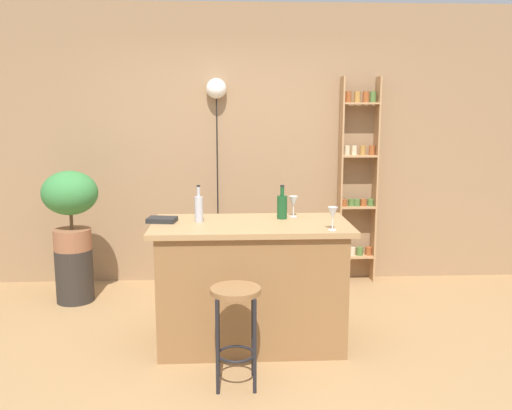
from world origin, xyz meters
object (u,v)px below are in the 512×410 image
object	(u,v)px
potted_plant	(70,202)
pendant_globe_light	(216,92)
wine_glass_left	(293,202)
wine_glass_center	(333,214)
bar_stool	(236,314)
bottle_spirits_clear	(282,206)
spice_shelf	(358,180)
bottle_sauce_amber	(199,208)
cookbook	(162,220)
plant_stool	(75,275)

from	to	relation	value
potted_plant	pendant_globe_light	bearing A→B (deg)	22.22
wine_glass_left	wine_glass_center	size ratio (longest dim) A/B	1.00
bar_stool	pendant_globe_light	xyz separation A→B (m)	(-0.15, 2.19, 1.45)
bottle_spirits_clear	wine_glass_left	xyz separation A→B (m)	(0.10, 0.07, 0.02)
bar_stool	wine_glass_center	bearing A→B (deg)	28.86
wine_glass_left	wine_glass_center	world-z (taller)	same
spice_shelf	bottle_sauce_amber	world-z (taller)	spice_shelf
cookbook	bottle_sauce_amber	bearing A→B (deg)	7.12
plant_stool	cookbook	xyz separation A→B (m)	(0.94, -0.94, 0.71)
pendant_globe_light	plant_stool	bearing A→B (deg)	-157.78
plant_stool	wine_glass_center	size ratio (longest dim) A/B	3.02
spice_shelf	bar_stool	bearing A→B (deg)	-120.76
plant_stool	bottle_spirits_clear	distance (m)	2.18
plant_stool	bottle_spirits_clear	size ratio (longest dim) A/B	1.90
cookbook	pendant_globe_light	xyz separation A→B (m)	(0.39, 1.48, 0.98)
wine_glass_left	bottle_sauce_amber	bearing A→B (deg)	-167.50
spice_shelf	bottle_spirits_clear	world-z (taller)	spice_shelf
spice_shelf	wine_glass_left	xyz separation A→B (m)	(-0.81, -1.28, -0.00)
bottle_sauce_amber	cookbook	distance (m)	0.29
wine_glass_left	cookbook	bearing A→B (deg)	-171.30
bottle_sauce_amber	spice_shelf	bearing A→B (deg)	43.07
wine_glass_center	pendant_globe_light	distance (m)	2.18
bottle_sauce_amber	wine_glass_left	size ratio (longest dim) A/B	1.69
bottle_spirits_clear	potted_plant	bearing A→B (deg)	155.25
potted_plant	bottle_sauce_amber	bearing A→B (deg)	-37.87
wine_glass_center	potted_plant	bearing A→B (deg)	149.41
potted_plant	spice_shelf	bearing A→B (deg)	10.17
bottle_spirits_clear	wine_glass_center	xyz separation A→B (m)	(0.31, -0.42, 0.02)
bottle_spirits_clear	bottle_sauce_amber	distance (m)	0.64
bar_stool	wine_glass_center	xyz separation A→B (m)	(0.68, 0.38, 0.57)
wine_glass_left	potted_plant	bearing A→B (deg)	158.05
wine_glass_left	bottle_spirits_clear	bearing A→B (deg)	-144.28
spice_shelf	wine_glass_left	bearing A→B (deg)	-122.41
potted_plant	cookbook	bearing A→B (deg)	-44.94
pendant_globe_light	potted_plant	bearing A→B (deg)	-157.78
cookbook	wine_glass_center	bearing A→B (deg)	-6.83
bar_stool	bottle_sauce_amber	xyz separation A→B (m)	(-0.26, 0.71, 0.56)
potted_plant	wine_glass_center	xyz separation A→B (m)	(2.16, -1.27, 0.12)
bottle_spirits_clear	plant_stool	bearing A→B (deg)	155.25
bar_stool	plant_stool	size ratio (longest dim) A/B	1.32
bottle_sauce_amber	pendant_globe_light	distance (m)	1.74
potted_plant	bottle_spirits_clear	xyz separation A→B (m)	(1.85, -0.85, 0.10)
wine_glass_center	pendant_globe_light	size ratio (longest dim) A/B	0.08
bar_stool	wine_glass_left	xyz separation A→B (m)	(0.47, 0.87, 0.57)
bottle_sauce_amber	pendant_globe_light	bearing A→B (deg)	85.76
cookbook	pendant_globe_light	size ratio (longest dim) A/B	0.10
plant_stool	bottle_sauce_amber	size ratio (longest dim) A/B	1.78
bottle_spirits_clear	bar_stool	bearing A→B (deg)	-114.88
plant_stool	bottle_spirits_clear	bearing A→B (deg)	-24.75
potted_plant	bottle_sauce_amber	distance (m)	1.54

